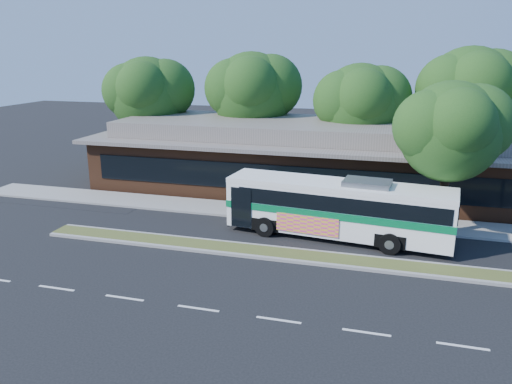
# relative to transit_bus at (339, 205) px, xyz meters

# --- Properties ---
(ground) EXTENTS (120.00, 120.00, 0.00)m
(ground) POSITION_rel_transit_bus_xyz_m (-1.04, -3.52, -1.73)
(ground) COLOR black
(ground) RESTS_ON ground
(median_strip) EXTENTS (26.00, 1.10, 0.15)m
(median_strip) POSITION_rel_transit_bus_xyz_m (-1.04, -2.92, -1.65)
(median_strip) COLOR #475222
(median_strip) RESTS_ON ground
(sidewalk) EXTENTS (44.00, 2.60, 0.12)m
(sidewalk) POSITION_rel_transit_bus_xyz_m (-1.04, 2.88, -1.67)
(sidewalk) COLOR gray
(sidewalk) RESTS_ON ground
(parking_lot) EXTENTS (14.00, 12.00, 0.01)m
(parking_lot) POSITION_rel_transit_bus_xyz_m (-19.04, 6.48, -1.72)
(parking_lot) COLOR black
(parking_lot) RESTS_ON ground
(plaza_building) EXTENTS (33.20, 11.20, 4.45)m
(plaza_building) POSITION_rel_transit_bus_xyz_m (-1.04, 9.47, 0.40)
(plaza_building) COLOR #572F1B
(plaza_building) RESTS_ON ground
(tree_bg_a) EXTENTS (6.47, 5.80, 8.63)m
(tree_bg_a) POSITION_rel_transit_bus_xyz_m (-15.62, 11.62, 4.14)
(tree_bg_a) COLOR black
(tree_bg_a) RESTS_ON ground
(tree_bg_b) EXTENTS (6.69, 6.00, 9.00)m
(tree_bg_b) POSITION_rel_transit_bus_xyz_m (-7.60, 12.62, 4.42)
(tree_bg_b) COLOR black
(tree_bg_b) RESTS_ON ground
(tree_bg_c) EXTENTS (6.24, 5.60, 8.26)m
(tree_bg_c) POSITION_rel_transit_bus_xyz_m (0.37, 11.61, 3.87)
(tree_bg_c) COLOR black
(tree_bg_c) RESTS_ON ground
(tree_bg_d) EXTENTS (6.91, 6.20, 9.37)m
(tree_bg_d) POSITION_rel_transit_bus_xyz_m (7.41, 12.63, 4.69)
(tree_bg_d) COLOR black
(tree_bg_d) RESTS_ON ground
(transit_bus) EXTENTS (11.24, 3.60, 3.10)m
(transit_bus) POSITION_rel_transit_bus_xyz_m (0.00, 0.00, 0.00)
(transit_bus) COLOR white
(transit_bus) RESTS_ON ground
(sedan) EXTENTS (5.31, 3.40, 1.43)m
(sedan) POSITION_rel_transit_bus_xyz_m (-10.04, 6.14, -1.01)
(sedan) COLOR #9C9FA3
(sedan) RESTS_ON ground
(sidewalk_tree) EXTENTS (5.42, 4.86, 7.71)m
(sidewalk_tree) POSITION_rel_transit_bus_xyz_m (5.31, 1.90, 3.66)
(sidewalk_tree) COLOR black
(sidewalk_tree) RESTS_ON ground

